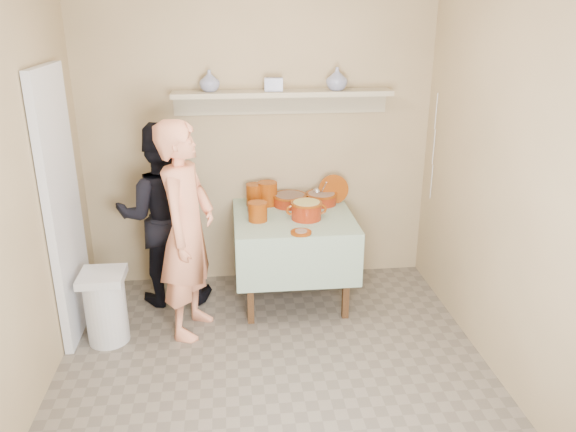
{
  "coord_description": "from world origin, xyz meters",
  "views": [
    {
      "loc": [
        -0.25,
        -3.01,
        2.36
      ],
      "look_at": [
        0.15,
        0.75,
        0.95
      ],
      "focal_mm": 35.0,
      "sensor_mm": 36.0,
      "label": 1
    }
  ],
  "objects": [
    {
      "name": "ground",
      "position": [
        0.0,
        0.0,
        0.0
      ],
      "size": [
        3.5,
        3.5,
        0.0
      ],
      "primitive_type": "plane",
      "color": "#695F52",
      "rests_on": "ground"
    },
    {
      "name": "tile_panel",
      "position": [
        -1.46,
        0.95,
        1.0
      ],
      "size": [
        0.06,
        0.7,
        2.0
      ],
      "primitive_type": "cube",
      "color": "silver",
      "rests_on": "ground"
    },
    {
      "name": "plate_stack_a",
      "position": [
        -0.05,
        1.55,
        0.86
      ],
      "size": [
        0.14,
        0.14,
        0.19
      ],
      "primitive_type": "cylinder",
      "color": "#6F2B09",
      "rests_on": "serving_table"
    },
    {
      "name": "plate_stack_b",
      "position": [
        0.06,
        1.56,
        0.86
      ],
      "size": [
        0.17,
        0.17,
        0.2
      ],
      "primitive_type": "cylinder",
      "color": "#6F2B09",
      "rests_on": "serving_table"
    },
    {
      "name": "bowl_stack",
      "position": [
        -0.05,
        1.18,
        0.84
      ],
      "size": [
        0.15,
        0.15,
        0.15
      ],
      "primitive_type": "cylinder",
      "color": "#6F2B09",
      "rests_on": "serving_table"
    },
    {
      "name": "empty_bowl",
      "position": [
        -0.04,
        1.41,
        0.79
      ],
      "size": [
        0.16,
        0.16,
        0.05
      ],
      "primitive_type": "cylinder",
      "color": "#6F2B09",
      "rests_on": "serving_table"
    },
    {
      "name": "propped_lid",
      "position": [
        0.63,
        1.55,
        0.88
      ],
      "size": [
        0.26,
        0.06,
        0.26
      ],
      "primitive_type": "cylinder",
      "rotation": [
        1.47,
        0.0,
        -0.08
      ],
      "color": "#6F2B09",
      "rests_on": "serving_table"
    },
    {
      "name": "vase_right",
      "position": [
        0.64,
        1.6,
        1.81
      ],
      "size": [
        0.18,
        0.18,
        0.18
      ],
      "primitive_type": "imported",
      "rotation": [
        0.0,
        0.0,
        0.02
      ],
      "color": "navy",
      "rests_on": "wall_shelf"
    },
    {
      "name": "vase_left",
      "position": [
        -0.39,
        1.63,
        1.81
      ],
      "size": [
        0.2,
        0.2,
        0.17
      ],
      "primitive_type": "imported",
      "rotation": [
        0.0,
        0.0,
        0.27
      ],
      "color": "navy",
      "rests_on": "wall_shelf"
    },
    {
      "name": "ceramic_box",
      "position": [
        0.13,
        1.62,
        1.77
      ],
      "size": [
        0.16,
        0.12,
        0.11
      ],
      "primitive_type": "cube",
      "rotation": [
        0.0,
        0.0,
        -0.1
      ],
      "color": "navy",
      "rests_on": "wall_shelf"
    },
    {
      "name": "person_cook",
      "position": [
        -0.58,
        0.86,
        0.82
      ],
      "size": [
        0.56,
        0.69,
        1.64
      ],
      "primitive_type": "imported",
      "rotation": [
        0.0,
        0.0,
        1.26
      ],
      "color": "#EC8D66",
      "rests_on": "ground"
    },
    {
      "name": "person_helper",
      "position": [
        -0.82,
        1.38,
        0.77
      ],
      "size": [
        0.77,
        0.61,
        1.53
      ],
      "primitive_type": "imported",
      "rotation": [
        0.0,
        0.0,
        -3.1
      ],
      "color": "black",
      "rests_on": "ground"
    },
    {
      "name": "room_shell",
      "position": [
        0.0,
        0.0,
        1.61
      ],
      "size": [
        3.04,
        3.54,
        2.62
      ],
      "color": "tan",
      "rests_on": "ground"
    },
    {
      "name": "serving_table",
      "position": [
        0.25,
        1.28,
        0.64
      ],
      "size": [
        0.97,
        0.97,
        0.76
      ],
      "color": "#4C2D16",
      "rests_on": "ground"
    },
    {
      "name": "cazuela_meat_a",
      "position": [
        0.25,
        1.51,
        0.82
      ],
      "size": [
        0.3,
        0.3,
        0.1
      ],
      "color": "#6F1302",
      "rests_on": "serving_table"
    },
    {
      "name": "cazuela_meat_b",
      "position": [
        0.52,
        1.52,
        0.82
      ],
      "size": [
        0.28,
        0.28,
        0.1
      ],
      "color": "#6F1302",
      "rests_on": "serving_table"
    },
    {
      "name": "ladle",
      "position": [
        0.49,
        1.54,
        0.87
      ],
      "size": [
        0.08,
        0.26,
        0.19
      ],
      "color": "silver",
      "rests_on": "cazuela_meat_b"
    },
    {
      "name": "cazuela_rice",
      "position": [
        0.34,
        1.18,
        0.85
      ],
      "size": [
        0.33,
        0.25,
        0.14
      ],
      "color": "#6F1302",
      "rests_on": "serving_table"
    },
    {
      "name": "front_plate",
      "position": [
        0.26,
        0.87,
        0.77
      ],
      "size": [
        0.16,
        0.16,
        0.03
      ],
      "color": "#6F2B09",
      "rests_on": "serving_table"
    },
    {
      "name": "wall_shelf",
      "position": [
        0.2,
        1.65,
        1.67
      ],
      "size": [
        1.8,
        0.25,
        0.21
      ],
      "color": "tan",
      "rests_on": "room_shell"
    },
    {
      "name": "trash_bin",
      "position": [
        -1.2,
        0.76,
        0.28
      ],
      "size": [
        0.32,
        0.32,
        0.56
      ],
      "color": "silver",
      "rests_on": "ground"
    },
    {
      "name": "electrical_cord",
      "position": [
        1.47,
        1.48,
        1.25
      ],
      "size": [
        0.01,
        0.05,
        0.9
      ],
      "color": "silver",
      "rests_on": "wall_shelf"
    }
  ]
}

